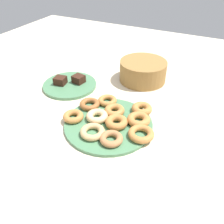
{
  "coord_description": "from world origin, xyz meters",
  "views": [
    {
      "loc": [
        0.32,
        -0.62,
        0.57
      ],
      "look_at": [
        0.0,
        0.03,
        0.04
      ],
      "focal_mm": 37.81,
      "sensor_mm": 36.0,
      "label": 1
    }
  ],
  "objects_px": {
    "donut_8": "(141,134)",
    "donut_6": "(117,121)",
    "cake_plate": "(70,85)",
    "brownie_near": "(60,80)",
    "donut_plate": "(109,124)",
    "donut_4": "(114,110)",
    "donut_7": "(90,104)",
    "donut_3": "(139,120)",
    "donut_2": "(111,139)",
    "donut_0": "(96,117)",
    "donut_5": "(92,132)",
    "brownie_far": "(79,79)",
    "donut_9": "(142,109)",
    "donut_10": "(107,100)",
    "basket": "(143,71)",
    "donut_1": "(73,116)"
  },
  "relations": [
    {
      "from": "donut_4",
      "to": "donut_7",
      "type": "bearing_deg",
      "value": -178.23
    },
    {
      "from": "donut_4",
      "to": "donut_7",
      "type": "distance_m",
      "value": 0.11
    },
    {
      "from": "donut_6",
      "to": "brownie_far",
      "type": "height_order",
      "value": "brownie_far"
    },
    {
      "from": "donut_4",
      "to": "donut_5",
      "type": "bearing_deg",
      "value": -95.64
    },
    {
      "from": "donut_1",
      "to": "donut_5",
      "type": "relative_size",
      "value": 0.89
    },
    {
      "from": "donut_plate",
      "to": "cake_plate",
      "type": "distance_m",
      "value": 0.35
    },
    {
      "from": "donut_3",
      "to": "donut_8",
      "type": "distance_m",
      "value": 0.08
    },
    {
      "from": "donut_0",
      "to": "donut_3",
      "type": "bearing_deg",
      "value": 20.33
    },
    {
      "from": "donut_7",
      "to": "donut_10",
      "type": "bearing_deg",
      "value": 47.07
    },
    {
      "from": "donut_plate",
      "to": "donut_8",
      "type": "height_order",
      "value": "donut_8"
    },
    {
      "from": "donut_6",
      "to": "brownie_far",
      "type": "distance_m",
      "value": 0.36
    },
    {
      "from": "donut_2",
      "to": "donut_8",
      "type": "bearing_deg",
      "value": 39.39
    },
    {
      "from": "cake_plate",
      "to": "brownie_near",
      "type": "relative_size",
      "value": 4.93
    },
    {
      "from": "donut_3",
      "to": "donut_8",
      "type": "xyz_separation_m",
      "value": [
        0.04,
        -0.07,
        -0.0
      ]
    },
    {
      "from": "cake_plate",
      "to": "brownie_far",
      "type": "relative_size",
      "value": 4.93
    },
    {
      "from": "donut_4",
      "to": "donut_0",
      "type": "bearing_deg",
      "value": -121.98
    },
    {
      "from": "donut_1",
      "to": "donut_6",
      "type": "bearing_deg",
      "value": 15.02
    },
    {
      "from": "donut_5",
      "to": "cake_plate",
      "type": "height_order",
      "value": "donut_5"
    },
    {
      "from": "donut_5",
      "to": "cake_plate",
      "type": "xyz_separation_m",
      "value": [
        -0.28,
        0.26,
        -0.02
      ]
    },
    {
      "from": "donut_3",
      "to": "donut_4",
      "type": "distance_m",
      "value": 0.11
    },
    {
      "from": "brownie_far",
      "to": "donut_9",
      "type": "bearing_deg",
      "value": -13.88
    },
    {
      "from": "donut_4",
      "to": "brownie_far",
      "type": "bearing_deg",
      "value": 150.83
    },
    {
      "from": "donut_8",
      "to": "brownie_near",
      "type": "bearing_deg",
      "value": 159.46
    },
    {
      "from": "donut_6",
      "to": "donut_8",
      "type": "relative_size",
      "value": 0.92
    },
    {
      "from": "donut_plate",
      "to": "donut_6",
      "type": "xyz_separation_m",
      "value": [
        0.03,
        0.0,
        0.02
      ]
    },
    {
      "from": "donut_9",
      "to": "donut_3",
      "type": "bearing_deg",
      "value": -79.12
    },
    {
      "from": "donut_3",
      "to": "donut_6",
      "type": "bearing_deg",
      "value": -145.77
    },
    {
      "from": "donut_10",
      "to": "donut_2",
      "type": "bearing_deg",
      "value": -59.56
    },
    {
      "from": "donut_plate",
      "to": "donut_0",
      "type": "xyz_separation_m",
      "value": [
        -0.05,
        -0.0,
        0.02
      ]
    },
    {
      "from": "donut_1",
      "to": "donut_5",
      "type": "bearing_deg",
      "value": -21.78
    },
    {
      "from": "donut_1",
      "to": "donut_3",
      "type": "relative_size",
      "value": 0.91
    },
    {
      "from": "donut_5",
      "to": "donut_7",
      "type": "relative_size",
      "value": 1.06
    },
    {
      "from": "donut_2",
      "to": "donut_7",
      "type": "bearing_deg",
      "value": 139.64
    },
    {
      "from": "donut_8",
      "to": "donut_6",
      "type": "bearing_deg",
      "value": 167.6
    },
    {
      "from": "donut_1",
      "to": "donut_6",
      "type": "height_order",
      "value": "donut_6"
    },
    {
      "from": "donut_3",
      "to": "brownie_far",
      "type": "relative_size",
      "value": 1.69
    },
    {
      "from": "donut_2",
      "to": "donut_8",
      "type": "height_order",
      "value": "donut_8"
    },
    {
      "from": "basket",
      "to": "donut_3",
      "type": "bearing_deg",
      "value": -71.94
    },
    {
      "from": "donut_4",
      "to": "brownie_far",
      "type": "distance_m",
      "value": 0.3
    },
    {
      "from": "donut_3",
      "to": "donut_2",
      "type": "bearing_deg",
      "value": -108.71
    },
    {
      "from": "donut_6",
      "to": "basket",
      "type": "bearing_deg",
      "value": 96.34
    },
    {
      "from": "donut_1",
      "to": "donut_3",
      "type": "distance_m",
      "value": 0.25
    },
    {
      "from": "donut_3",
      "to": "donut_4",
      "type": "relative_size",
      "value": 1.08
    },
    {
      "from": "donut_4",
      "to": "brownie_near",
      "type": "height_order",
      "value": "brownie_near"
    },
    {
      "from": "donut_5",
      "to": "donut_10",
      "type": "height_order",
      "value": "same"
    },
    {
      "from": "donut_0",
      "to": "donut_8",
      "type": "distance_m",
      "value": 0.19
    },
    {
      "from": "donut_4",
      "to": "donut_5",
      "type": "xyz_separation_m",
      "value": [
        -0.01,
        -0.15,
        -0.0
      ]
    },
    {
      "from": "donut_9",
      "to": "donut_0",
      "type": "bearing_deg",
      "value": -136.97
    },
    {
      "from": "donut_2",
      "to": "brownie_near",
      "type": "relative_size",
      "value": 1.57
    },
    {
      "from": "donut_5",
      "to": "brownie_near",
      "type": "height_order",
      "value": "brownie_near"
    }
  ]
}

